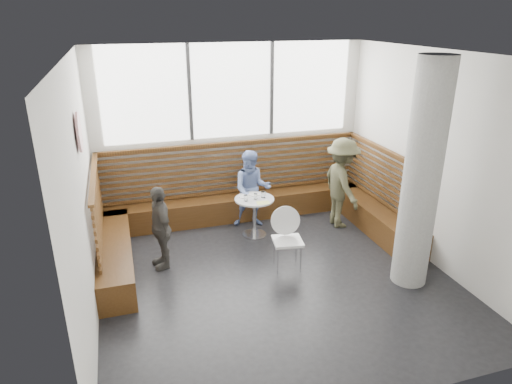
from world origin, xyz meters
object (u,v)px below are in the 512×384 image
object	(u,v)px
cafe_chair	(286,234)
adult_man	(342,183)
concrete_column	(422,177)
cafe_table	(254,209)
child_left	(160,227)
child_back	(252,189)

from	to	relation	value
cafe_chair	adult_man	distance (m)	1.85
cafe_chair	concrete_column	bearing A→B (deg)	-20.91
cafe_table	child_left	distance (m)	1.76
cafe_table	adult_man	distance (m)	1.65
cafe_chair	adult_man	size ratio (longest dim) A/B	0.58
cafe_table	child_back	xyz separation A→B (m)	(0.08, 0.41, 0.21)
adult_man	child_back	size ratio (longest dim) A/B	1.16
cafe_table	cafe_chair	size ratio (longest dim) A/B	0.74
adult_man	cafe_chair	bearing A→B (deg)	127.73
cafe_chair	child_left	size ratio (longest dim) A/B	0.72
cafe_table	adult_man	xyz separation A→B (m)	(1.62, -0.05, 0.32)
concrete_column	child_left	size ratio (longest dim) A/B	2.45
cafe_table	adult_man	bearing A→B (deg)	-1.87
cafe_chair	adult_man	xyz separation A→B (m)	(1.47, 1.09, 0.27)
child_back	child_left	world-z (taller)	child_back
adult_man	child_back	xyz separation A→B (m)	(-1.54, 0.47, -0.11)
cafe_chair	child_left	distance (m)	1.90
concrete_column	child_back	bearing A→B (deg)	123.99
concrete_column	child_left	distance (m)	3.82
cafe_table	cafe_chair	bearing A→B (deg)	-82.43
concrete_column	adult_man	xyz separation A→B (m)	(-0.12, 1.99, -0.78)
concrete_column	adult_man	size ratio (longest dim) A/B	1.95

